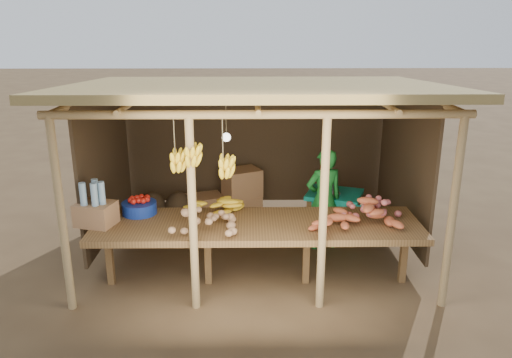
{
  "coord_description": "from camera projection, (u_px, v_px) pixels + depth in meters",
  "views": [
    {
      "loc": [
        -0.09,
        -6.48,
        3.08
      ],
      "look_at": [
        0.0,
        0.0,
        1.05
      ],
      "focal_mm": 35.0,
      "sensor_mm": 36.0,
      "label": 1
    }
  ],
  "objects": [
    {
      "name": "tomato_basin",
      "position": [
        139.0,
        207.0,
        6.22
      ],
      "size": [
        0.43,
        0.43,
        0.22
      ],
      "rotation": [
        0.0,
        0.0,
        -0.03
      ],
      "color": "navy",
      "rests_on": "counter"
    },
    {
      "name": "banana_pile",
      "position": [
        214.0,
        198.0,
        6.26
      ],
      "size": [
        0.75,
        0.56,
        0.35
      ],
      "primitive_type": null,
      "rotation": [
        0.0,
        0.0,
        0.27
      ],
      "color": "gold",
      "rests_on": "counter"
    },
    {
      "name": "vendor",
      "position": [
        324.0,
        199.0,
        6.97
      ],
      "size": [
        0.6,
        0.48,
        1.45
      ],
      "primitive_type": "imported",
      "rotation": [
        0.0,
        0.0,
        3.41
      ],
      "color": "#1B7B2A",
      "rests_on": "ground"
    },
    {
      "name": "bottle_box",
      "position": [
        95.0,
        208.0,
        5.84
      ],
      "size": [
        0.5,
        0.44,
        0.54
      ],
      "color": "#A17048",
      "rests_on": "counter"
    },
    {
      "name": "counter",
      "position": [
        257.0,
        227.0,
        5.98
      ],
      "size": [
        3.9,
        1.05,
        0.8
      ],
      "color": "brown",
      "rests_on": "ground"
    },
    {
      "name": "sweet_potato_heap",
      "position": [
        358.0,
        211.0,
        5.82
      ],
      "size": [
        1.15,
        0.79,
        0.36
      ],
      "primitive_type": null,
      "rotation": [
        0.0,
        0.0,
        -0.14
      ],
      "color": "#C55A32",
      "rests_on": "counter"
    },
    {
      "name": "burlap_sacks",
      "position": [
        165.0,
        208.0,
        7.94
      ],
      "size": [
        0.88,
        0.46,
        0.62
      ],
      "color": "#43311F",
      "rests_on": "ground"
    },
    {
      "name": "potato_heap",
      "position": [
        195.0,
        216.0,
        5.68
      ],
      "size": [
        1.02,
        0.78,
        0.36
      ],
      "primitive_type": null,
      "rotation": [
        0.0,
        0.0,
        0.3
      ],
      "color": "#A87D57",
      "rests_on": "counter"
    },
    {
      "name": "tarp_crate",
      "position": [
        333.0,
        213.0,
        7.41
      ],
      "size": [
        0.95,
        0.89,
        0.92
      ],
      "color": "brown",
      "rests_on": "ground"
    },
    {
      "name": "carton_stack",
      "position": [
        230.0,
        200.0,
        7.97
      ],
      "size": [
        1.26,
        0.6,
        0.87
      ],
      "color": "#A17048",
      "rests_on": "ground"
    },
    {
      "name": "stall_structure",
      "position": [
        254.0,
        113.0,
        6.65
      ],
      "size": [
        4.7,
        3.5,
        2.43
      ],
      "color": "tan",
      "rests_on": "ground"
    },
    {
      "name": "ground",
      "position": [
        256.0,
        249.0,
        7.1
      ],
      "size": [
        60.0,
        60.0,
        0.0
      ],
      "primitive_type": "plane",
      "color": "brown",
      "rests_on": "ground"
    },
    {
      "name": "onion_heap",
      "position": [
        373.0,
        206.0,
        6.0
      ],
      "size": [
        0.87,
        0.55,
        0.36
      ],
      "primitive_type": null,
      "rotation": [
        0.0,
        0.0,
        -0.05
      ],
      "color": "#B45857",
      "rests_on": "counter"
    }
  ]
}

